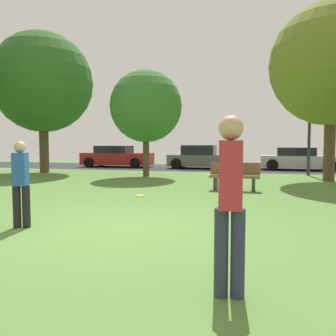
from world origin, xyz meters
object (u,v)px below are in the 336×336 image
object	(u,v)px
maple_tree_near	(146,106)
frisbee_disc	(140,196)
park_bench	(235,176)
street_lamp_post	(309,128)
oak_tree_left	(332,64)
maple_tree_far	(43,83)
person_thrower	(21,181)
person_bystander	(230,197)
parked_car_red	(117,157)
parked_car_grey	(202,158)
parked_car_silver	(299,159)

from	to	relation	value
maple_tree_near	frisbee_disc	distance (m)	7.02
park_bench	street_lamp_post	xyz separation A→B (m)	(2.91, 6.53, 1.79)
oak_tree_left	street_lamp_post	xyz separation A→B (m)	(-0.51, 2.53, -2.41)
maple_tree_far	park_bench	size ratio (longest dim) A/B	4.56
person_thrower	person_bystander	size ratio (longest dim) A/B	0.88
parked_car_red	maple_tree_near	bearing A→B (deg)	-55.34
person_thrower	parked_car_grey	distance (m)	16.17
maple_tree_near	parked_car_grey	world-z (taller)	maple_tree_near
maple_tree_far	parked_car_grey	world-z (taller)	maple_tree_far
person_thrower	park_bench	bearing A→B (deg)	128.70
parked_car_red	street_lamp_post	xyz separation A→B (m)	(11.45, -3.42, 1.60)
street_lamp_post	frisbee_disc	bearing A→B (deg)	-122.48
person_thrower	street_lamp_post	bearing A→B (deg)	130.51
frisbee_disc	parked_car_red	distance (m)	13.39
maple_tree_near	frisbee_disc	size ratio (longest dim) A/B	18.11
person_bystander	person_thrower	bearing A→B (deg)	57.34
parked_car_grey	person_thrower	bearing A→B (deg)	-91.22
parked_car_grey	frisbee_disc	bearing A→B (deg)	-88.19
parked_car_red	parked_car_grey	bearing A→B (deg)	0.39
oak_tree_left	parked_car_red	bearing A→B (deg)	153.54
oak_tree_left	person_thrower	size ratio (longest dim) A/B	4.59
street_lamp_post	park_bench	bearing A→B (deg)	-114.03
park_bench	street_lamp_post	world-z (taller)	street_lamp_post
parked_car_red	parked_car_silver	bearing A→B (deg)	1.52
maple_tree_near	park_bench	size ratio (longest dim) A/B	3.06
parked_car_silver	street_lamp_post	bearing A→B (deg)	-87.96
parked_car_grey	oak_tree_left	bearing A→B (deg)	-43.53
person_bystander	parked_car_red	xyz separation A→B (m)	(-9.19, 18.03, -0.34)
parked_car_grey	street_lamp_post	size ratio (longest dim) A/B	0.91
person_bystander	street_lamp_post	size ratio (longest dim) A/B	0.39
frisbee_disc	parked_car_red	size ratio (longest dim) A/B	0.06
parked_car_red	park_bench	size ratio (longest dim) A/B	2.85
maple_tree_near	person_bystander	size ratio (longest dim) A/B	2.76
frisbee_disc	street_lamp_post	size ratio (longest dim) A/B	0.06
parked_car_red	parked_car_grey	size ratio (longest dim) A/B	1.11
parked_car_silver	oak_tree_left	bearing A→B (deg)	-84.15
oak_tree_left	frisbee_disc	bearing A→B (deg)	-134.74
parked_car_grey	street_lamp_post	world-z (taller)	street_lamp_post
maple_tree_far	parked_car_red	distance (m)	6.89
maple_tree_near	park_bench	bearing A→B (deg)	-42.05
frisbee_disc	park_bench	bearing A→B (deg)	38.31
frisbee_disc	parked_car_red	world-z (taller)	parked_car_red
parked_car_red	oak_tree_left	bearing A→B (deg)	-26.46
parked_car_grey	park_bench	world-z (taller)	parked_car_grey
parked_car_grey	person_bystander	bearing A→B (deg)	-78.91
person_thrower	frisbee_disc	xyz separation A→B (m)	(0.72, 4.19, -0.83)
parked_car_red	parked_car_grey	distance (m)	5.65
person_bystander	frisbee_disc	size ratio (longest dim) A/B	6.56
parked_car_grey	parked_car_silver	xyz separation A→B (m)	(5.67, 0.26, -0.04)
maple_tree_near	street_lamp_post	world-z (taller)	maple_tree_near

